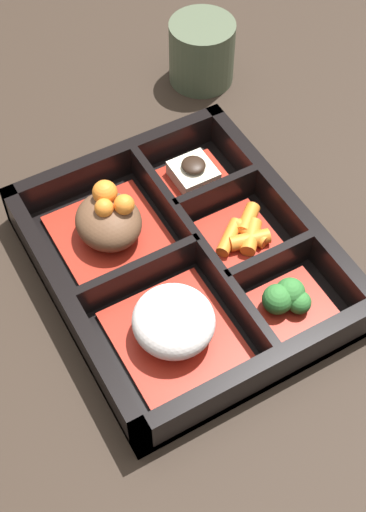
# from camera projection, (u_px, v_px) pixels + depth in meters

# --- Properties ---
(ground_plane) EXTENTS (3.00, 3.00, 0.00)m
(ground_plane) POSITION_uv_depth(u_px,v_px,m) (183.00, 272.00, 0.67)
(ground_plane) COLOR black
(bento_base) EXTENTS (0.28, 0.24, 0.01)m
(bento_base) POSITION_uv_depth(u_px,v_px,m) (183.00, 269.00, 0.66)
(bento_base) COLOR black
(bento_base) RESTS_ON ground_plane
(bento_rim) EXTENTS (0.28, 0.24, 0.04)m
(bento_rim) POSITION_uv_depth(u_px,v_px,m) (187.00, 256.00, 0.65)
(bento_rim) COLOR black
(bento_rim) RESTS_ON ground_plane
(bowl_rice) EXTENTS (0.10, 0.10, 0.05)m
(bowl_rice) POSITION_uv_depth(u_px,v_px,m) (174.00, 324.00, 0.60)
(bowl_rice) COLOR maroon
(bowl_rice) RESTS_ON bento_base
(bowl_stew) EXTENTS (0.10, 0.10, 0.06)m
(bowl_stew) POSITION_uv_depth(u_px,v_px,m) (109.00, 222.00, 0.66)
(bowl_stew) COLOR maroon
(bowl_stew) RESTS_ON bento_base
(bowl_greens) EXTENTS (0.06, 0.07, 0.03)m
(bowl_greens) POSITION_uv_depth(u_px,v_px,m) (287.00, 300.00, 0.62)
(bowl_greens) COLOR maroon
(bowl_greens) RESTS_ON bento_base
(bowl_carrots) EXTENTS (0.07, 0.07, 0.02)m
(bowl_carrots) POSITION_uv_depth(u_px,v_px,m) (243.00, 236.00, 0.67)
(bowl_carrots) COLOR maroon
(bowl_carrots) RESTS_ON bento_base
(bowl_tofu) EXTENTS (0.06, 0.07, 0.03)m
(bowl_tofu) POSITION_uv_depth(u_px,v_px,m) (193.00, 175.00, 0.71)
(bowl_tofu) COLOR maroon
(bowl_tofu) RESTS_ON bento_base
(tea_cup) EXTENTS (0.07, 0.07, 0.07)m
(tea_cup) POSITION_uv_depth(u_px,v_px,m) (202.00, 51.00, 0.80)
(tea_cup) COLOR #424C38
(tea_cup) RESTS_ON ground_plane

